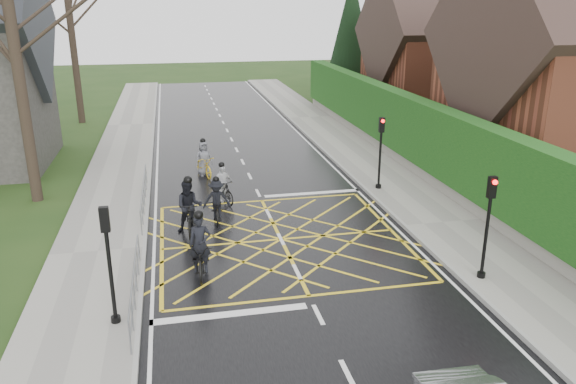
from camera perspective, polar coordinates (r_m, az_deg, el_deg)
name	(u,v)px	position (r m, az deg, el deg)	size (l,w,h in m)	color
ground	(281,239)	(19.31, -0.73, -4.84)	(120.00, 120.00, 0.00)	#1B3210
road	(281,239)	(19.31, -0.73, -4.83)	(9.00, 80.00, 0.01)	black
sidewalk_right	(443,224)	(21.18, 15.43, -3.14)	(3.00, 80.00, 0.15)	gray
sidewalk_left	(98,253)	(19.15, -18.72, -5.86)	(3.00, 80.00, 0.15)	gray
stone_wall	(418,168)	(26.92, 13.11, 2.36)	(0.50, 38.00, 0.70)	slate
hedge	(421,132)	(26.50, 13.39, 5.99)	(0.90, 38.00, 2.80)	#103D12
house_far	(445,55)	(39.89, 15.65, 13.27)	(9.80, 8.80, 10.30)	brown
conifer	(351,38)	(45.69, 6.39, 15.24)	(4.60, 4.60, 10.00)	black
tree_far	(69,11)	(39.80, -21.37, 16.79)	(8.40, 8.40, 10.40)	black
railing_south	(134,279)	(15.56, -15.34, -8.51)	(0.05, 5.04, 1.03)	slate
railing_north	(144,190)	(22.50, -14.46, 0.17)	(0.05, 6.04, 1.03)	slate
traffic_light_ne	(380,154)	(23.96, 9.34, 3.84)	(0.24, 0.31, 3.21)	black
traffic_light_se	(487,229)	(16.81, 19.56, -3.56)	(0.24, 0.31, 3.21)	black
traffic_light_sw	(110,267)	(14.33, -17.64, -7.27)	(0.24, 0.31, 3.21)	black
cyclist_rear	(201,253)	(16.98, -8.87, -6.16)	(0.82, 2.07, 1.98)	black
cyclist_back	(190,211)	(19.91, -9.96, -1.96)	(0.98, 2.10, 2.07)	black
cyclist_mid	(217,205)	(20.89, -7.23, -1.28)	(1.04, 1.79, 1.71)	black
cyclist_front	(222,188)	(22.76, -6.67, 0.44)	(1.11, 1.73, 1.69)	black
cyclist_lead	(204,163)	(26.41, -8.53, 2.94)	(1.12, 1.94, 1.79)	#B69316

